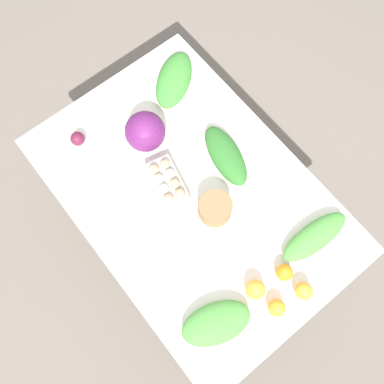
% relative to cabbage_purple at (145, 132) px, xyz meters
% --- Properties ---
extents(ground_plane, '(8.00, 8.00, 0.00)m').
position_rel_cabbage_purple_xyz_m(ground_plane, '(0.33, 0.00, -0.87)').
color(ground_plane, '#70665B').
extents(dining_table, '(1.40, 0.95, 0.78)m').
position_rel_cabbage_purple_xyz_m(dining_table, '(0.33, 0.00, -0.19)').
color(dining_table, silver).
rests_on(dining_table, ground_plane).
extents(cabbage_purple, '(0.18, 0.18, 0.18)m').
position_rel_cabbage_purple_xyz_m(cabbage_purple, '(0.00, 0.00, 0.00)').
color(cabbage_purple, '#601E5B').
rests_on(cabbage_purple, dining_table).
extents(egg_carton, '(0.25, 0.17, 0.09)m').
position_rel_cabbage_purple_xyz_m(egg_carton, '(0.24, -0.06, -0.05)').
color(egg_carton, '#B7B7B2').
rests_on(egg_carton, dining_table).
extents(paper_bag, '(0.14, 0.14, 0.10)m').
position_rel_cabbage_purple_xyz_m(paper_bag, '(0.45, 0.03, -0.04)').
color(paper_bag, olive).
rests_on(paper_bag, dining_table).
extents(greens_bunch_scallion, '(0.13, 0.33, 0.07)m').
position_rel_cabbage_purple_xyz_m(greens_bunch_scallion, '(0.80, 0.27, -0.05)').
color(greens_bunch_scallion, '#4C933D').
rests_on(greens_bunch_scallion, dining_table).
extents(greens_bunch_beet_tops, '(0.33, 0.19, 0.08)m').
position_rel_cabbage_purple_xyz_m(greens_bunch_beet_tops, '(0.29, 0.22, -0.05)').
color(greens_bunch_beet_tops, '#2D6B28').
rests_on(greens_bunch_beet_tops, dining_table).
extents(greens_bunch_dandelion, '(0.24, 0.31, 0.08)m').
position_rel_cabbage_purple_xyz_m(greens_bunch_dandelion, '(0.81, -0.26, -0.05)').
color(greens_bunch_dandelion, '#4C933D').
rests_on(greens_bunch_dandelion, dining_table).
extents(greens_bunch_chard, '(0.31, 0.34, 0.09)m').
position_rel_cabbage_purple_xyz_m(greens_bunch_chard, '(-0.15, 0.28, -0.04)').
color(greens_bunch_chard, '#3D8433').
rests_on(greens_bunch_chard, dining_table).
extents(beet_root, '(0.06, 0.06, 0.06)m').
position_rel_cabbage_purple_xyz_m(beet_root, '(-0.19, -0.24, -0.06)').
color(beet_root, '#5B1933').
rests_on(beet_root, dining_table).
extents(orange_0, '(0.07, 0.07, 0.07)m').
position_rel_cabbage_purple_xyz_m(orange_0, '(0.91, -0.04, -0.05)').
color(orange_0, orange).
rests_on(orange_0, dining_table).
extents(orange_1, '(0.07, 0.07, 0.07)m').
position_rel_cabbage_purple_xyz_m(orange_1, '(0.93, 0.09, -0.05)').
color(orange_1, '#F9A833').
rests_on(orange_1, dining_table).
extents(orange_2, '(0.07, 0.07, 0.07)m').
position_rel_cabbage_purple_xyz_m(orange_2, '(0.83, 0.08, -0.05)').
color(orange_2, orange).
rests_on(orange_2, dining_table).
extents(orange_3, '(0.08, 0.08, 0.08)m').
position_rel_cabbage_purple_xyz_m(orange_3, '(0.81, -0.06, -0.05)').
color(orange_3, '#F9A833').
rests_on(orange_3, dining_table).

